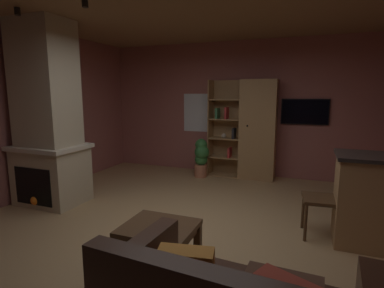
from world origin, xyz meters
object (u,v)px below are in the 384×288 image
at_px(table_book_0, 163,227).
at_px(potted_floor_plant, 201,156).
at_px(coffee_table, 159,234).
at_px(dining_chair, 330,194).
at_px(bookshelf_cabinet, 253,130).
at_px(stone_fireplace, 48,124).
at_px(wall_mounted_tv, 305,112).
at_px(table_book_1, 166,224).

height_order(table_book_0, potted_floor_plant, potted_floor_plant).
xyz_separation_m(coffee_table, dining_chair, (1.58, 1.26, 0.20)).
relative_size(table_book_0, dining_chair, 0.12).
xyz_separation_m(bookshelf_cabinet, coffee_table, (-0.29, -3.52, -0.64)).
xyz_separation_m(stone_fireplace, wall_mounted_tv, (3.59, 2.74, 0.10)).
bearing_deg(bookshelf_cabinet, table_book_0, -93.54).
height_order(stone_fireplace, table_book_0, stone_fireplace).
height_order(table_book_0, dining_chair, dining_chair).
distance_m(table_book_0, potted_floor_plant, 3.34).
bearing_deg(stone_fireplace, potted_floor_plant, 52.97).
relative_size(stone_fireplace, table_book_0, 25.48).
bearing_deg(potted_floor_plant, coffee_table, -77.87).
distance_m(potted_floor_plant, wall_mounted_tv, 2.18).
distance_m(stone_fireplace, table_book_1, 2.76).
relative_size(bookshelf_cabinet, coffee_table, 2.80).
relative_size(coffee_table, wall_mounted_tv, 0.80).
xyz_separation_m(potted_floor_plant, wall_mounted_tv, (1.91, 0.52, 0.92)).
distance_m(table_book_0, wall_mounted_tv, 4.05).
distance_m(stone_fireplace, coffee_table, 2.72).
distance_m(coffee_table, potted_floor_plant, 3.29).
relative_size(dining_chair, potted_floor_plant, 1.18).
xyz_separation_m(stone_fireplace, bookshelf_cabinet, (2.66, 2.53, -0.27)).
bearing_deg(wall_mounted_tv, bookshelf_cabinet, -167.24).
distance_m(bookshelf_cabinet, wall_mounted_tv, 1.02).
distance_m(stone_fireplace, potted_floor_plant, 2.90).
relative_size(bookshelf_cabinet, potted_floor_plant, 2.50).
xyz_separation_m(table_book_1, potted_floor_plant, (-0.77, 3.22, -0.02)).
bearing_deg(coffee_table, stone_fireplace, 157.29).
relative_size(table_book_0, potted_floor_plant, 0.14).
bearing_deg(coffee_table, potted_floor_plant, 102.13).
bearing_deg(stone_fireplace, dining_chair, 3.86).
relative_size(stone_fireplace, table_book_1, 20.35).
relative_size(bookshelf_cabinet, table_book_1, 14.51).
relative_size(bookshelf_cabinet, dining_chair, 2.12).
relative_size(table_book_1, wall_mounted_tv, 0.16).
bearing_deg(wall_mounted_tv, table_book_0, -106.96).
bearing_deg(bookshelf_cabinet, coffee_table, -94.72).
bearing_deg(table_book_0, coffee_table, 151.26).
relative_size(bookshelf_cabinet, wall_mounted_tv, 2.25).
relative_size(bookshelf_cabinet, table_book_0, 18.17).
bearing_deg(table_book_0, bookshelf_cabinet, 86.46).
bearing_deg(coffee_table, wall_mounted_tv, 71.89).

